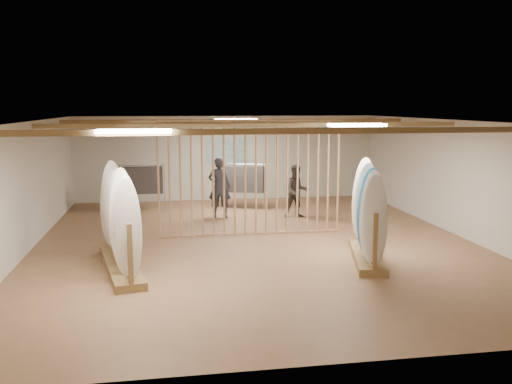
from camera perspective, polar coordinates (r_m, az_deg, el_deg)
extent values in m
plane|color=#8B6343|center=(12.58, 0.00, -5.41)|extent=(12.00, 12.00, 0.00)
plane|color=gray|center=(12.18, 0.00, 7.45)|extent=(12.00, 12.00, 0.00)
plane|color=beige|center=(18.20, -3.08, 3.59)|extent=(12.00, 0.00, 12.00)
plane|color=beige|center=(6.57, 8.61, -6.51)|extent=(12.00, 0.00, 12.00)
plane|color=beige|center=(12.51, -23.23, 0.31)|extent=(0.00, 12.00, 12.00)
plane|color=beige|center=(14.00, 20.63, 1.34)|extent=(0.00, 12.00, 12.00)
cube|color=olive|center=(12.18, 0.00, 7.08)|extent=(9.50, 6.12, 0.10)
cube|color=white|center=(12.18, 0.00, 7.17)|extent=(1.20, 0.35, 0.06)
cylinder|color=#AB7E53|center=(12.93, -10.25, 1.18)|extent=(0.05, 0.05, 2.78)
cylinder|color=#AB7E53|center=(12.93, -9.10, 1.21)|extent=(0.05, 0.05, 2.78)
cylinder|color=#AB7E53|center=(12.93, -7.96, 1.24)|extent=(0.05, 0.05, 2.78)
cylinder|color=#AB7E53|center=(12.94, -6.81, 1.27)|extent=(0.05, 0.05, 2.78)
cylinder|color=#AB7E53|center=(12.96, -5.67, 1.30)|extent=(0.05, 0.05, 2.78)
cylinder|color=#AB7E53|center=(12.97, -4.53, 1.32)|extent=(0.05, 0.05, 2.78)
cylinder|color=#AB7E53|center=(13.00, -3.39, 1.35)|extent=(0.05, 0.05, 2.78)
cylinder|color=#AB7E53|center=(13.03, -2.26, 1.38)|extent=(0.05, 0.05, 2.78)
cylinder|color=#AB7E53|center=(13.06, -1.13, 1.40)|extent=(0.05, 0.05, 2.78)
cylinder|color=#AB7E53|center=(13.10, -0.01, 1.43)|extent=(0.05, 0.05, 2.78)
cylinder|color=#AB7E53|center=(13.15, 1.10, 1.45)|extent=(0.05, 0.05, 2.78)
cylinder|color=#AB7E53|center=(13.19, 2.21, 1.48)|extent=(0.05, 0.05, 2.78)
cylinder|color=#AB7E53|center=(13.25, 3.31, 1.50)|extent=(0.05, 0.05, 2.78)
cylinder|color=#AB7E53|center=(13.31, 4.39, 1.52)|extent=(0.05, 0.05, 2.78)
cylinder|color=#AB7E53|center=(13.37, 5.47, 1.54)|extent=(0.05, 0.05, 2.78)
cylinder|color=#AB7E53|center=(13.44, 6.54, 1.56)|extent=(0.05, 0.05, 2.78)
cylinder|color=#AB7E53|center=(13.51, 7.59, 1.58)|extent=(0.05, 0.05, 2.78)
cylinder|color=#AB7E53|center=(13.59, 8.64, 1.60)|extent=(0.05, 0.05, 2.78)
cube|color=teal|center=(18.17, -3.08, 4.21)|extent=(1.40, 0.03, 0.90)
cube|color=olive|center=(10.91, -13.99, -7.56)|extent=(1.11, 2.91, 0.15)
cylinder|color=black|center=(10.69, -14.18, -2.80)|extent=(0.57, 2.76, 0.01)
ellipsoid|color=white|center=(9.48, -13.32, -3.81)|extent=(0.48, 0.15, 1.85)
ellipsoid|color=silver|center=(9.87, -13.64, -3.30)|extent=(0.48, 0.15, 1.85)
ellipsoid|color=white|center=(10.27, -13.93, -2.84)|extent=(0.48, 0.15, 1.85)
ellipsoid|color=white|center=(10.67, -14.20, -2.40)|extent=(0.48, 0.15, 1.85)
ellipsoid|color=white|center=(11.07, -14.45, -2.00)|extent=(0.48, 0.15, 1.85)
ellipsoid|color=white|center=(11.47, -14.68, -1.62)|extent=(0.48, 0.15, 1.85)
ellipsoid|color=white|center=(11.87, -14.90, -1.28)|extent=(0.48, 0.15, 1.85)
cube|color=olive|center=(11.52, 11.59, -6.58)|extent=(1.16, 2.54, 0.15)
cylinder|color=black|center=(11.30, 11.74, -2.06)|extent=(0.62, 2.36, 0.01)
ellipsoid|color=white|center=(10.28, 12.41, -2.77)|extent=(0.48, 0.18, 1.85)
ellipsoid|color=white|center=(10.68, 12.13, -2.31)|extent=(0.48, 0.18, 1.85)
ellipsoid|color=#2D8CD1|center=(11.09, 11.88, -1.89)|extent=(0.48, 0.18, 1.85)
ellipsoid|color=white|center=(11.49, 11.64, -1.49)|extent=(0.48, 0.18, 1.85)
ellipsoid|color=silver|center=(11.90, 11.42, -1.12)|extent=(0.48, 0.18, 1.85)
ellipsoid|color=silver|center=(12.31, 11.21, -0.78)|extent=(0.48, 0.18, 1.85)
cylinder|color=silver|center=(16.60, -11.95, 2.76)|extent=(1.32, 0.04, 0.03)
cube|color=black|center=(16.65, -11.90, 1.22)|extent=(1.23, 0.34, 0.80)
cylinder|color=silver|center=(16.68, -11.87, 0.50)|extent=(0.03, 0.03, 1.42)
cylinder|color=silver|center=(16.50, -1.31, 2.94)|extent=(1.27, 0.45, 0.03)
cube|color=black|center=(16.55, -1.31, 1.39)|extent=(1.28, 0.71, 0.81)
cylinder|color=silver|center=(16.58, -1.30, 0.66)|extent=(0.03, 0.03, 1.42)
imported|color=#2B2A33|center=(15.24, -3.87, 0.92)|extent=(0.81, 0.64, 1.97)
imported|color=#312D26|center=(15.35, 4.32, 0.45)|extent=(0.84, 0.67, 1.69)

